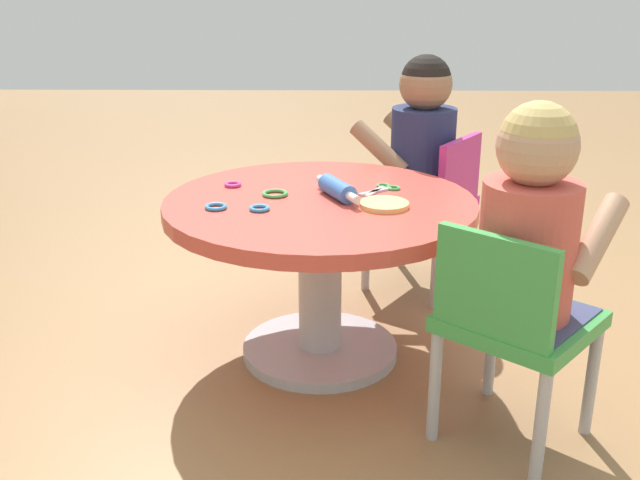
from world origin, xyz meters
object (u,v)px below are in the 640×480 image
object	(u,v)px
seated_child_right	(422,135)
craft_scissors	(383,189)
child_chair_right	(429,203)
rolling_pin	(337,189)
child_chair_left	(513,323)
seated_child_left	(531,221)
craft_table	(320,241)

from	to	relation	value
seated_child_right	craft_scissors	bearing A→B (deg)	159.61
child_chair_right	rolling_pin	xyz separation A→B (m)	(-0.47, 0.31, 0.18)
child_chair_left	rolling_pin	size ratio (longest dim) A/B	2.47
seated_child_left	craft_table	bearing A→B (deg)	49.73
child_chair_right	craft_table	bearing A→B (deg)	143.18
child_chair_left	seated_child_left	size ratio (longest dim) A/B	1.05
child_chair_right	craft_scissors	world-z (taller)	child_chair_right
child_chair_left	rolling_pin	bearing A→B (deg)	41.79
craft_table	rolling_pin	bearing A→B (deg)	-74.37
seated_child_left	seated_child_right	world-z (taller)	same
child_chair_left	child_chair_right	bearing A→B (deg)	4.54
craft_table	seated_child_left	size ratio (longest dim) A/B	1.64
child_chair_right	seated_child_right	xyz separation A→B (m)	(0.02, 0.03, 0.23)
seated_child_left	child_chair_right	bearing A→B (deg)	6.41
child_chair_left	craft_scissors	world-z (taller)	child_chair_left
rolling_pin	craft_scissors	distance (m)	0.15
seated_child_right	craft_scissors	distance (m)	0.44
seated_child_right	rolling_pin	xyz separation A→B (m)	(-0.49, 0.28, -0.04)
rolling_pin	craft_scissors	xyz separation A→B (m)	(0.08, -0.13, -0.02)
seated_child_right	child_chair_right	bearing A→B (deg)	-123.50
child_chair_right	seated_child_left	bearing A→B (deg)	-173.59
child_chair_left	seated_child_right	world-z (taller)	seated_child_right
child_chair_left	craft_scissors	xyz separation A→B (m)	(0.51, 0.26, 0.16)
child_chair_right	seated_child_right	size ratio (longest dim) A/B	1.05
child_chair_left	seated_child_right	distance (m)	0.95
craft_table	seated_child_left	world-z (taller)	seated_child_left
child_chair_right	craft_scissors	distance (m)	0.46
seated_child_right	craft_scissors	size ratio (longest dim) A/B	3.76
craft_table	child_chair_left	bearing A→B (deg)	-134.10
seated_child_left	child_chair_right	world-z (taller)	seated_child_left
rolling_pin	seated_child_right	bearing A→B (deg)	-29.78
child_chair_left	seated_child_left	world-z (taller)	seated_child_left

